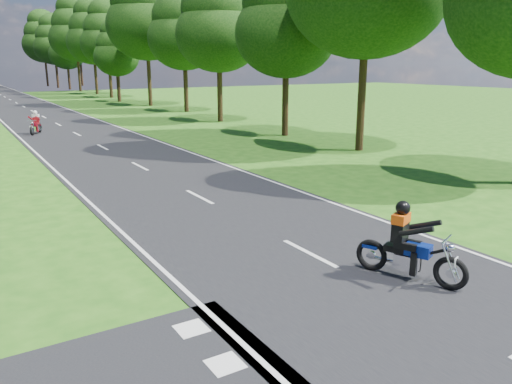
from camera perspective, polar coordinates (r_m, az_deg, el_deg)
ground at (r=10.51m, az=12.88°, el=-10.34°), size 160.00×160.00×0.00m
main_road at (r=57.27m, az=-25.02°, el=8.82°), size 7.00×140.00×0.02m
road_markings at (r=55.40m, az=-24.91°, el=8.70°), size 7.40×140.00×0.01m
treeline at (r=67.38m, az=-25.67°, el=16.47°), size 40.00×115.35×14.78m
rider_near_blue at (r=10.63m, az=17.30°, el=-5.42°), size 1.36×2.08×1.65m
rider_far_red at (r=34.56m, az=-23.92°, el=7.29°), size 1.29×1.83×1.46m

